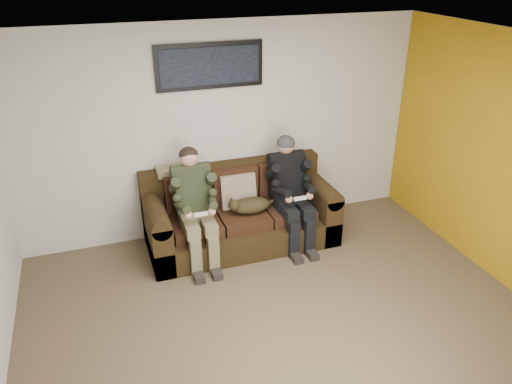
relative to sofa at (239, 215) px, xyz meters
name	(u,v)px	position (x,y,z in m)	size (l,w,h in m)	color
floor	(292,336)	(-0.05, -1.83, -0.35)	(5.00, 5.00, 0.00)	brown
ceiling	(304,56)	(-0.05, -1.83, 2.25)	(5.00, 5.00, 0.00)	silver
wall_back	(223,131)	(-0.05, 0.42, 0.95)	(5.00, 5.00, 0.00)	beige
sofa	(239,215)	(0.00, 0.00, 0.00)	(2.26, 0.98, 0.93)	black
throw_pillow	(238,191)	(0.00, 0.04, 0.31)	(0.43, 0.12, 0.41)	#8F765E
throw_blanket	(176,170)	(-0.69, 0.28, 0.58)	(0.46, 0.23, 0.08)	tan
person_left	(194,200)	(-0.58, -0.19, 0.39)	(0.51, 0.87, 1.31)	olive
person_right	(290,185)	(0.58, -0.19, 0.39)	(0.51, 0.86, 1.32)	black
cat	(250,205)	(0.08, -0.18, 0.20)	(0.66, 0.26, 0.24)	#3F3419
framed_poster	(210,66)	(-0.20, 0.39, 1.75)	(1.25, 0.05, 0.52)	black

